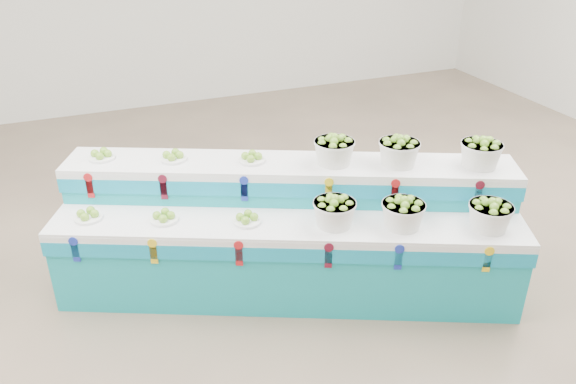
% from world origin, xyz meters
% --- Properties ---
extents(ground, '(10.00, 10.00, 0.00)m').
position_xyz_m(ground, '(0.00, 0.00, 0.00)').
color(ground, brown).
rests_on(ground, ground).
extents(display_stand, '(3.70, 2.35, 1.02)m').
position_xyz_m(display_stand, '(-0.32, 0.06, 0.51)').
color(display_stand, teal).
rests_on(display_stand, ground).
extents(plate_lower_left, '(0.29, 0.29, 0.09)m').
position_xyz_m(plate_lower_left, '(-1.80, 0.48, 0.76)').
color(plate_lower_left, white).
rests_on(plate_lower_left, display_stand).
extents(plate_lower_mid, '(0.29, 0.29, 0.09)m').
position_xyz_m(plate_lower_mid, '(-1.26, 0.24, 0.76)').
color(plate_lower_mid, white).
rests_on(plate_lower_mid, display_stand).
extents(plate_lower_right, '(0.29, 0.29, 0.09)m').
position_xyz_m(plate_lower_right, '(-0.69, -0.02, 0.76)').
color(plate_lower_right, white).
rests_on(plate_lower_right, display_stand).
extents(basket_lower_left, '(0.43, 0.43, 0.23)m').
position_xyz_m(basket_lower_left, '(-0.09, -0.29, 0.83)').
color(basket_lower_left, silver).
rests_on(basket_lower_left, display_stand).
extents(basket_lower_mid, '(0.43, 0.43, 0.23)m').
position_xyz_m(basket_lower_mid, '(0.37, -0.50, 0.83)').
color(basket_lower_mid, silver).
rests_on(basket_lower_mid, display_stand).
extents(basket_lower_right, '(0.43, 0.43, 0.23)m').
position_xyz_m(basket_lower_right, '(0.95, -0.76, 0.83)').
color(basket_lower_right, silver).
rests_on(basket_lower_right, display_stand).
extents(plate_upper_left, '(0.29, 0.29, 0.09)m').
position_xyz_m(plate_upper_left, '(-1.61, 0.89, 1.06)').
color(plate_upper_left, white).
rests_on(plate_upper_left, display_stand).
extents(plate_upper_mid, '(0.29, 0.29, 0.09)m').
position_xyz_m(plate_upper_mid, '(-1.08, 0.65, 1.06)').
color(plate_upper_mid, white).
rests_on(plate_upper_mid, display_stand).
extents(plate_upper_right, '(0.29, 0.29, 0.09)m').
position_xyz_m(plate_upper_right, '(-0.50, 0.39, 1.06)').
color(plate_upper_right, white).
rests_on(plate_upper_right, display_stand).
extents(basket_upper_left, '(0.43, 0.43, 0.23)m').
position_xyz_m(basket_upper_left, '(0.10, 0.12, 1.13)').
color(basket_upper_left, silver).
rests_on(basket_upper_left, display_stand).
extents(basket_upper_mid, '(0.43, 0.43, 0.23)m').
position_xyz_m(basket_upper_mid, '(0.56, -0.09, 1.13)').
color(basket_upper_mid, silver).
rests_on(basket_upper_mid, display_stand).
extents(basket_upper_right, '(0.43, 0.43, 0.23)m').
position_xyz_m(basket_upper_right, '(1.14, -0.35, 1.13)').
color(basket_upper_right, silver).
rests_on(basket_upper_right, display_stand).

